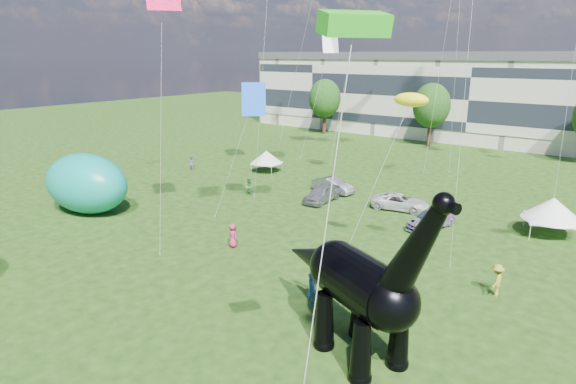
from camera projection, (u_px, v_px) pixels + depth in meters
The scene contains 13 objects.
ground at pixel (226, 346), 21.86m from camera, with size 220.00×220.00×0.00m, color #16330C.
terrace_row at pixel (481, 101), 71.98m from camera, with size 78.00×11.00×12.00m, color beige.
tree_far_left at pixel (325, 95), 78.03m from camera, with size 5.20×5.20×9.44m.
tree_mid_left at pixel (432, 102), 67.42m from camera, with size 5.20×5.20×9.44m.
dinosaur_sculpture at pixel (356, 283), 20.61m from camera, with size 10.49×5.73×8.83m.
car_silver at pixel (322, 193), 43.00m from camera, with size 1.82×4.51×1.54m, color #B9B9BE.
car_grey at pixel (333, 185), 45.84m from camera, with size 1.48×4.24×1.40m, color slate.
car_white at pixel (400, 202), 40.82m from camera, with size 2.20×4.78×1.33m, color silver.
car_dark at pixel (431, 219), 36.57m from camera, with size 1.92×4.73×1.37m, color #595960.
gazebo_near at pixel (553, 209), 34.63m from camera, with size 5.25×5.25×2.87m.
gazebo_left at pixel (267, 157), 53.55m from camera, with size 4.12×4.12×2.42m.
inflatable_teal at pixel (86, 183), 39.68m from camera, with size 7.96×4.98×4.98m, color #0C907F.
visitors at pixel (386, 256), 29.28m from camera, with size 52.99×41.55×1.88m.
Camera 1 is at (13.93, -13.33, 12.77)m, focal length 30.00 mm.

